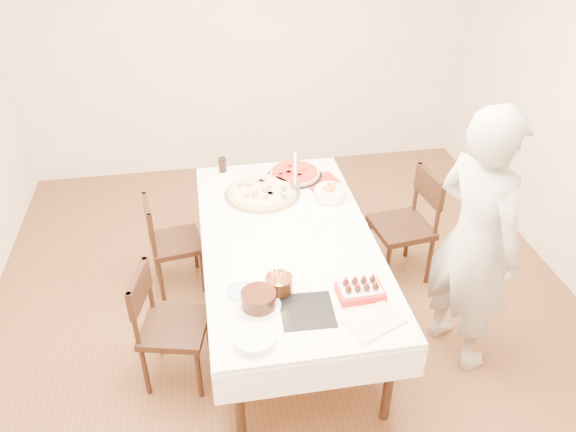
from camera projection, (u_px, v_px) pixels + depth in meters
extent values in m
plane|color=brown|center=(291.00, 322.00, 4.15)|extent=(5.00, 5.00, 0.00)
cube|color=#F4E9CD|center=(247.00, 41.00, 5.45)|extent=(4.50, 0.04, 2.70)
cube|color=white|center=(288.00, 281.00, 3.97)|extent=(1.64, 2.36, 0.75)
imported|color=#B9B4AE|center=(475.00, 242.00, 3.45)|extent=(0.64, 0.77, 1.82)
cylinder|color=beige|center=(262.00, 192.00, 4.21)|extent=(0.61, 0.61, 0.04)
cylinder|color=red|center=(295.00, 173.00, 4.45)|extent=(0.52, 0.52, 0.04)
cube|color=#B21E1E|center=(322.00, 183.00, 4.37)|extent=(0.33, 0.33, 0.01)
cylinder|color=white|center=(330.00, 193.00, 4.15)|extent=(0.29, 0.29, 0.07)
cylinder|color=white|center=(295.00, 172.00, 4.15)|extent=(0.09, 0.09, 0.35)
cylinder|color=black|center=(222.00, 165.00, 4.49)|extent=(0.07, 0.07, 0.12)
cylinder|color=black|center=(259.00, 300.00, 3.18)|extent=(0.29, 0.29, 0.10)
cube|color=black|center=(307.00, 311.00, 3.18)|extent=(0.32, 0.32, 0.01)
cylinder|color=#311A0D|center=(279.00, 279.00, 3.27)|extent=(0.17, 0.17, 0.16)
cube|color=beige|center=(374.00, 322.00, 3.10)|extent=(0.37, 0.32, 0.03)
cylinder|color=white|center=(255.00, 339.00, 2.96)|extent=(0.28, 0.28, 0.05)
cylinder|color=white|center=(242.00, 292.00, 3.31)|extent=(0.21, 0.21, 0.01)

